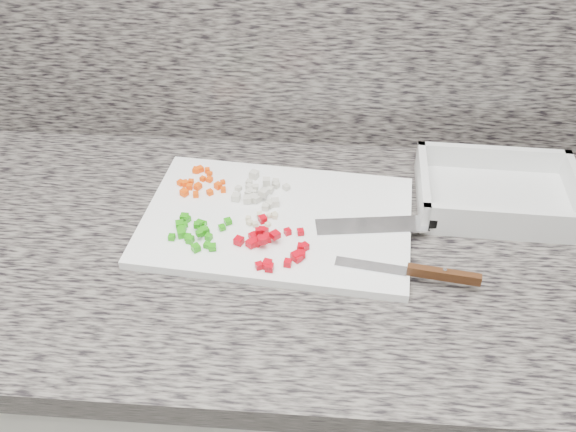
# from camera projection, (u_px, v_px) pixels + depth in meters

# --- Properties ---
(cabinet) EXTENTS (3.92, 0.62, 0.86)m
(cabinet) POSITION_uv_depth(u_px,v_px,m) (268.00, 410.00, 1.33)
(cabinet) COLOR beige
(cabinet) RESTS_ON ground
(countertop) EXTENTS (3.96, 0.64, 0.04)m
(countertop) POSITION_uv_depth(u_px,v_px,m) (263.00, 249.00, 1.05)
(countertop) COLOR #69635C
(countertop) RESTS_ON cabinet
(cutting_board) EXTENTS (0.46, 0.33, 0.01)m
(cutting_board) POSITION_uv_depth(u_px,v_px,m) (277.00, 221.00, 1.06)
(cutting_board) COLOR white
(cutting_board) RESTS_ON countertop
(carrot_pile) EXTENTS (0.09, 0.09, 0.01)m
(carrot_pile) POSITION_uv_depth(u_px,v_px,m) (198.00, 183.00, 1.12)
(carrot_pile) COLOR #F84A05
(carrot_pile) RESTS_ON cutting_board
(onion_pile) EXTENTS (0.10, 0.10, 0.02)m
(onion_pile) POSITION_uv_depth(u_px,v_px,m) (259.00, 192.00, 1.09)
(onion_pile) COLOR beige
(onion_pile) RESTS_ON cutting_board
(green_pepper_pile) EXTENTS (0.10, 0.09, 0.02)m
(green_pepper_pile) POSITION_uv_depth(u_px,v_px,m) (195.00, 231.00, 1.02)
(green_pepper_pile) COLOR #20930D
(green_pepper_pile) RESTS_ON cutting_board
(red_pepper_pile) EXTENTS (0.12, 0.13, 0.02)m
(red_pepper_pile) POSITION_uv_depth(u_px,v_px,m) (272.00, 246.00, 0.99)
(red_pepper_pile) COLOR #BB0210
(red_pepper_pile) RESTS_ON cutting_board
(garlic_pile) EXTENTS (0.05, 0.04, 0.01)m
(garlic_pile) POSITION_uv_depth(u_px,v_px,m) (262.00, 219.00, 1.04)
(garlic_pile) COLOR beige
(garlic_pile) RESTS_ON cutting_board
(chef_knife) EXTENTS (0.30, 0.07, 0.02)m
(chef_knife) POSITION_uv_depth(u_px,v_px,m) (432.00, 221.00, 1.04)
(chef_knife) COLOR silver
(chef_knife) RESTS_ON cutting_board
(paring_knife) EXTENTS (0.21, 0.05, 0.02)m
(paring_knife) POSITION_uv_depth(u_px,v_px,m) (425.00, 273.00, 0.94)
(paring_knife) COLOR silver
(paring_knife) RESTS_ON cutting_board
(tray) EXTENTS (0.28, 0.20, 0.06)m
(tray) POSITION_uv_depth(u_px,v_px,m) (497.00, 195.00, 1.09)
(tray) COLOR silver
(tray) RESTS_ON countertop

